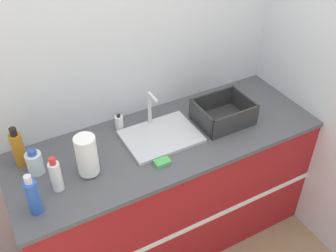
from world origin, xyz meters
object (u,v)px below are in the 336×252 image
Objects in this scene: bottle_blue at (33,196)px; soap_dispenser at (119,122)px; sink at (160,135)px; paper_towel_roll at (87,156)px; dish_rack at (223,114)px; bottle_clear at (35,162)px; bottle_amber at (18,149)px; bottle_white_spray at (56,176)px.

soap_dispenser is (0.62, 0.41, -0.06)m from bottle_blue.
paper_towel_roll is at bearing -169.94° from sink.
paper_towel_roll is 0.92m from dish_rack.
bottle_clear is at bearing -165.86° from soap_dispenser.
dish_rack is 1.35× the size of bottle_amber.
sink is 0.84m from bottle_blue.
bottle_blue is at bearing -144.91° from bottle_white_spray.
dish_rack is at bearing -6.37° from sink.
sink is 0.68m from bottle_white_spray.
bottle_amber reaches higher than sink.
bottle_blue is at bearing -146.22° from soap_dispenser.
paper_towel_roll is 1.15× the size of bottle_white_spray.
soap_dispenser is (0.55, 0.14, -0.02)m from bottle_clear.
paper_towel_roll is at bearing 22.25° from bottle_blue.
bottle_blue is at bearing -164.93° from sink.
bottle_amber is at bearing 168.29° from sink.
bottle_blue is 2.22× the size of soap_dispenser.
paper_towel_roll is at bearing -177.57° from dish_rack.
paper_towel_roll reaches higher than bottle_clear.
bottle_amber is 1.17× the size of bottle_white_spray.
bottle_blue is 0.29m from bottle_clear.
sink is 0.74m from bottle_clear.
bottle_white_spray is (0.12, -0.28, -0.02)m from bottle_amber.
bottle_amber is (-0.79, 0.16, 0.09)m from sink.
paper_towel_roll reaches higher than soap_dispenser.
bottle_amber is at bearing 113.56° from bottle_white_spray.
bottle_clear reaches higher than soap_dispenser.
bottle_blue is 0.75m from soap_dispenser.
bottle_clear is 1.46× the size of soap_dispenser.
dish_rack reaches higher than soap_dispenser.
sink is 0.27m from soap_dispenser.
bottle_clear is 0.62× the size of bottle_amber.
bottle_blue is at bearing -91.91° from bottle_amber.
bottle_clear is at bearing 110.98° from bottle_white_spray.
sink is at bearing -11.71° from bottle_amber.
bottle_blue is at bearing -172.18° from dish_rack.
dish_rack is at bearing 2.43° from paper_towel_roll.
sink is at bearing -46.83° from soap_dispenser.
dish_rack is at bearing 7.82° from bottle_blue.
bottle_clear is at bearing 149.99° from paper_towel_roll.
dish_rack is 1.10m from bottle_white_spray.
paper_towel_roll is 0.42m from soap_dispenser.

